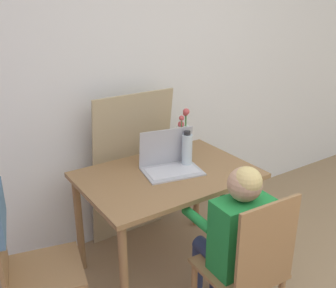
% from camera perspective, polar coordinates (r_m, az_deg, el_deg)
% --- Properties ---
extents(wall_back, '(6.40, 0.05, 2.50)m').
position_cam_1_polar(wall_back, '(2.94, -4.94, 9.70)').
color(wall_back, white).
rests_on(wall_back, ground_plane).
extents(dining_table, '(1.11, 0.76, 0.74)m').
position_cam_1_polar(dining_table, '(2.59, -0.08, -6.17)').
color(dining_table, olive).
rests_on(dining_table, ground_plane).
extents(chair_occupied, '(0.42, 0.42, 0.92)m').
position_cam_1_polar(chair_occupied, '(2.22, 11.49, -17.34)').
color(chair_occupied, olive).
rests_on(chair_occupied, ground_plane).
extents(chair_spare, '(0.51, 0.48, 0.93)m').
position_cam_1_polar(chair_spare, '(2.23, -21.24, -13.56)').
color(chair_spare, olive).
rests_on(chair_spare, ground_plane).
extents(person_seated, '(0.34, 0.44, 1.03)m').
position_cam_1_polar(person_seated, '(2.19, 9.68, -12.10)').
color(person_seated, '#1E8438').
rests_on(person_seated, ground_plane).
extents(laptop, '(0.41, 0.33, 0.26)m').
position_cam_1_polar(laptop, '(2.57, 0.23, -2.48)').
color(laptop, '#B2B2B7').
rests_on(laptop, dining_table).
extents(flower_vase, '(0.10, 0.10, 0.35)m').
position_cam_1_polar(flower_vase, '(2.77, 2.23, 0.86)').
color(flower_vase, silver).
rests_on(flower_vase, dining_table).
extents(water_bottle, '(0.07, 0.07, 0.24)m').
position_cam_1_polar(water_bottle, '(2.62, 2.77, -0.80)').
color(water_bottle, silver).
rests_on(water_bottle, dining_table).
extents(cardboard_panel, '(0.63, 0.18, 1.19)m').
position_cam_1_polar(cardboard_panel, '(2.97, -5.29, -3.56)').
color(cardboard_panel, tan).
rests_on(cardboard_panel, ground_plane).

